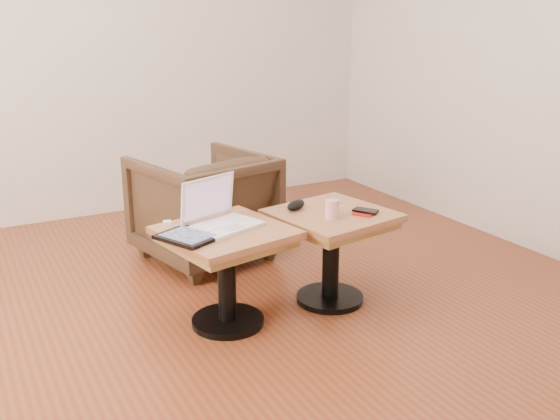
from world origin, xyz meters
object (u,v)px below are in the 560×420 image
armchair (203,207)px  laptop (220,217)px  side_table_left (226,253)px  striped_cup (332,209)px  side_table_right (331,235)px

armchair → laptop: bearing=61.1°
armchair → side_table_left: bearing=62.3°
striped_cup → armchair: (-0.30, 0.98, -0.21)m
side_table_left → side_table_right: size_ratio=1.01×
laptop → armchair: bearing=55.1°
side_table_right → armchair: bearing=101.5°
laptop → striped_cup: (0.54, -0.15, 0.00)m
laptop → striped_cup: laptop is taller
side_table_left → laptop: size_ratio=1.67×
side_table_left → side_table_right: same height
laptop → armchair: 0.89m
side_table_right → striped_cup: 0.20m
side_table_left → striped_cup: bearing=-21.8°
side_table_left → armchair: size_ratio=0.87×
side_table_left → armchair: armchair is taller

